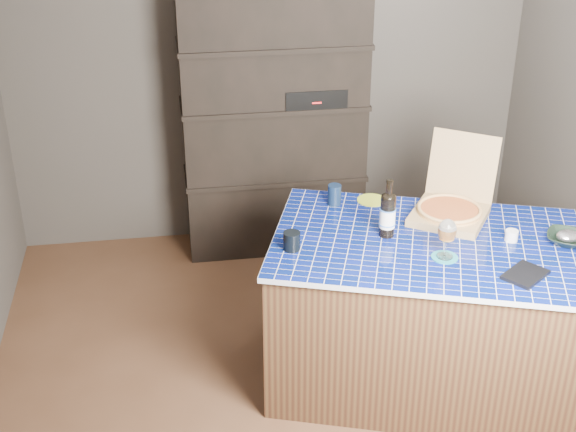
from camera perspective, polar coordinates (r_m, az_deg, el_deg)
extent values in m
plane|color=brown|center=(4.49, 1.83, -11.35)|extent=(3.50, 3.50, 0.00)
plane|color=#45413C|center=(5.46, -1.38, 10.77)|extent=(3.50, 0.00, 3.50)
plane|color=#45413C|center=(2.40, 10.15, -13.70)|extent=(3.50, 0.00, 3.50)
cube|color=black|center=(5.37, -1.03, 6.52)|extent=(1.20, 0.40, 1.80)
cube|color=black|center=(5.28, 1.75, 8.76)|extent=(0.40, 0.32, 0.12)
cube|color=#4F371F|center=(4.31, 9.48, -6.88)|extent=(1.73, 1.38, 0.82)
cube|color=#05134E|center=(4.09, 9.93, -1.94)|extent=(1.78, 1.43, 0.03)
cube|color=tan|center=(4.31, 11.36, 0.04)|extent=(0.51, 0.51, 0.04)
cube|color=tan|center=(4.42, 12.33, 3.52)|extent=(0.35, 0.27, 0.36)
cylinder|color=tan|center=(4.29, 11.39, 0.34)|extent=(0.34, 0.34, 0.01)
cylinder|color=maroon|center=(4.29, 11.41, 0.46)|extent=(0.30, 0.30, 0.01)
torus|color=tan|center=(4.29, 11.41, 0.52)|extent=(0.34, 0.34, 0.02)
cylinder|color=black|center=(4.05, 7.09, -0.03)|extent=(0.08, 0.08, 0.22)
ellipsoid|color=black|center=(4.01, 7.17, 1.34)|extent=(0.08, 0.08, 0.04)
cylinder|color=black|center=(3.98, 7.22, 2.01)|extent=(0.03, 0.03, 0.09)
cylinder|color=white|center=(4.06, 7.08, -0.16)|extent=(0.08, 0.08, 0.10)
cylinder|color=#4179DD|center=(4.07, 7.05, -0.54)|extent=(0.08, 0.08, 0.01)
cylinder|color=#4179DD|center=(4.03, 7.12, 0.49)|extent=(0.08, 0.08, 0.01)
cylinder|color=#197883|center=(3.95, 11.07, -2.89)|extent=(0.13, 0.13, 0.01)
cylinder|color=white|center=(3.94, 11.08, -2.82)|extent=(0.08, 0.08, 0.01)
cylinder|color=white|center=(3.92, 11.14, -2.24)|extent=(0.01, 0.01, 0.09)
ellipsoid|color=white|center=(3.88, 11.26, -1.04)|extent=(0.09, 0.09, 0.12)
cylinder|color=orange|center=(3.88, 11.25, -1.19)|extent=(0.07, 0.07, 0.06)
cylinder|color=white|center=(3.87, 11.29, -0.75)|extent=(0.08, 0.08, 0.02)
cylinder|color=black|center=(3.92, 0.27, -1.79)|extent=(0.08, 0.08, 0.09)
cube|color=black|center=(3.89, 16.52, -4.02)|extent=(0.26, 0.24, 0.02)
imported|color=black|center=(4.23, 19.25, -1.53)|extent=(0.28, 0.28, 0.05)
ellipsoid|color=silver|center=(4.22, 19.28, -1.35)|extent=(0.12, 0.10, 0.06)
cylinder|color=white|center=(4.17, 15.61, -1.35)|extent=(0.06, 0.06, 0.06)
cylinder|color=black|center=(4.37, 3.32, 1.51)|extent=(0.07, 0.07, 0.11)
cylinder|color=#A5B927|center=(4.45, 5.97, 1.13)|extent=(0.16, 0.16, 0.01)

